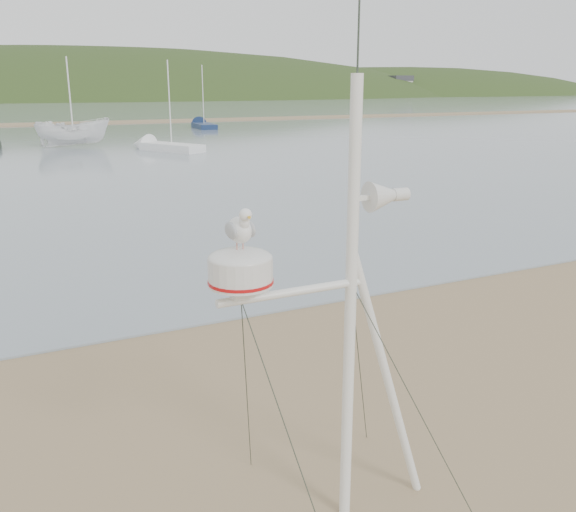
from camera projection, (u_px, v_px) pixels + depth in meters
name	position (u px, v px, depth m)	size (l,w,h in m)	color
ground	(114.00, 479.00, 6.99)	(560.00, 560.00, 0.00)	#826A4B
hill_ridge	(48.00, 153.00, 223.59)	(620.00, 180.00, 80.00)	#233515
mast_rig	(345.00, 406.00, 6.01)	(2.40, 2.57, 5.43)	white
boat_white	(71.00, 110.00, 43.93)	(1.97, 2.03, 5.25)	white
sailboat_white_near	(155.00, 146.00, 42.47)	(4.37, 6.51, 6.48)	white
sailboat_blue_far	(200.00, 125.00, 65.13)	(2.43, 7.11, 6.92)	#15274B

